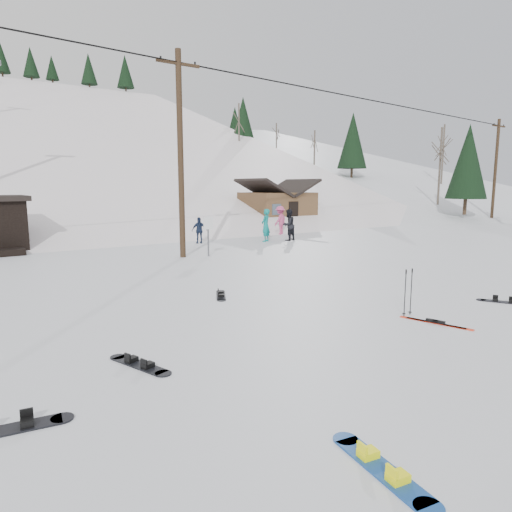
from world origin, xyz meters
TOP-DOWN VIEW (x-y plane):
  - ground at (0.00, 0.00)m, footprint 200.00×200.00m
  - ski_slope at (0.00, 55.00)m, footprint 60.00×85.24m
  - ridge_right at (38.00, 50.00)m, footprint 45.66×93.98m
  - treeline_right at (36.00, 42.00)m, footprint 20.00×60.00m
  - utility_pole at (2.00, 14.00)m, footprint 2.00×0.26m
  - utility_pole_right at (34.00, 17.00)m, footprint 2.00×0.26m
  - trail_sign at (3.10, 13.58)m, footprint 0.50×0.09m
  - cabin at (15.00, 24.00)m, footprint 5.39×4.40m
  - hero_snowboard at (-3.03, -1.68)m, footprint 0.54×1.68m
  - hero_skis at (2.46, 1.35)m, footprint 0.54×1.68m
  - ski_poles at (2.51, 2.19)m, footprint 0.32×0.09m
  - board_scatter_a at (-6.46, 1.72)m, footprint 1.66×0.50m
  - board_scatter_b at (-4.21, 2.86)m, footprint 0.69×1.49m
  - board_scatter_d at (5.77, 1.46)m, footprint 0.79×1.23m
  - board_scatter_f at (-0.33, 6.60)m, footprint 0.79×1.23m
  - skier_teal at (8.54, 16.62)m, footprint 0.83×0.74m
  - skier_dark at (9.92, 16.23)m, footprint 1.03×0.88m
  - skier_pink at (11.64, 19.27)m, footprint 1.40×1.14m
  - skier_navy at (4.97, 18.04)m, footprint 0.93×0.60m

SIDE VIEW (x-z plane):
  - ski_slope at x=0.00m, z-range -44.99..20.99m
  - ridge_right at x=38.00m, z-range -38.30..16.30m
  - ground at x=0.00m, z-range 0.00..0.00m
  - treeline_right at x=36.00m, z-range -5.00..5.00m
  - board_scatter_d at x=5.77m, z-range -0.02..0.07m
  - board_scatter_f at x=-0.33m, z-range -0.02..0.07m
  - hero_skis at x=2.46m, z-range -0.02..0.07m
  - board_scatter_b at x=-4.21m, z-range -0.03..0.08m
  - board_scatter_a at x=-6.46m, z-range -0.03..0.09m
  - hero_snowboard at x=-3.03m, z-range -0.03..0.09m
  - ski_poles at x=2.51m, z-range 0.01..1.19m
  - skier_navy at x=4.97m, z-range 0.00..1.47m
  - skier_dark at x=9.92m, z-range 0.00..1.86m
  - skier_pink at x=11.64m, z-range 0.00..1.89m
  - skier_teal at x=8.54m, z-range 0.00..1.90m
  - trail_sign at x=3.10m, z-range 0.35..2.20m
  - cabin at x=15.00m, z-range -0.40..3.37m
  - utility_pole at x=2.00m, z-range 0.18..9.18m
  - utility_pole_right at x=34.00m, z-range 0.18..9.18m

